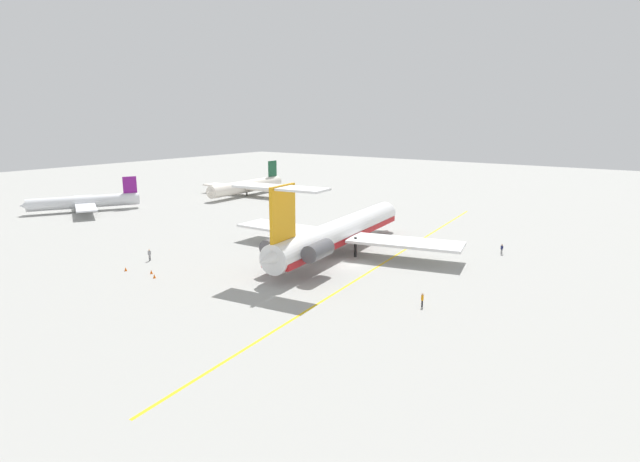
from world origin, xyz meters
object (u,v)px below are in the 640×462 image
object	(u,v)px
ground_crew_near_nose	(149,253)
ground_crew_near_tail	(502,248)
safety_cone_tail	(126,269)
safety_cone_nose	(154,276)
airliner_mid_right	(245,187)
airliner_mid_left	(81,202)
safety_cone_wingtip	(151,272)
main_jetliner	(337,233)
ground_crew_portside	(422,298)

from	to	relation	value
ground_crew_near_nose	ground_crew_near_tail	xyz separation A→B (m)	(35.39, -42.39, -0.11)
safety_cone_tail	safety_cone_nose	bearing A→B (deg)	-87.22
ground_crew_near_nose	airliner_mid_right	bearing A→B (deg)	-29.22
safety_cone_nose	airliner_mid_right	bearing A→B (deg)	34.44
airliner_mid_left	safety_cone_nose	size ratio (longest dim) A/B	43.43
safety_cone_wingtip	safety_cone_tail	bearing A→B (deg)	107.70
airliner_mid_right	safety_cone_tail	world-z (taller)	airliner_mid_right
airliner_mid_left	safety_cone_nose	bearing A→B (deg)	96.54
main_jetliner	airliner_mid_right	size ratio (longest dim) A/B	1.50
main_jetliner	ground_crew_near_nose	size ratio (longest dim) A/B	24.24
airliner_mid_left	airliner_mid_right	world-z (taller)	airliner_mid_right
main_jetliner	safety_cone_nose	xyz separation A→B (m)	(-25.04, 13.08, -3.25)
safety_cone_wingtip	airliner_mid_right	bearing A→B (deg)	33.58
main_jetliner	airliner_mid_left	size ratio (longest dim) A/B	1.86
airliner_mid_left	safety_cone_tail	size ratio (longest dim) A/B	43.43
ground_crew_near_nose	safety_cone_tail	xyz separation A→B (m)	(-5.35, -1.72, -0.88)
safety_cone_nose	safety_cone_tail	bearing A→B (deg)	92.78
ground_crew_near_tail	ground_crew_portside	size ratio (longest dim) A/B	0.99
airliner_mid_right	safety_cone_nose	world-z (taller)	airliner_mid_right
ground_crew_near_tail	ground_crew_portside	bearing A→B (deg)	157.19
ground_crew_near_tail	ground_crew_portside	world-z (taller)	ground_crew_portside
airliner_mid_left	safety_cone_tail	bearing A→B (deg)	93.91
airliner_mid_right	safety_cone_wingtip	size ratio (longest dim) A/B	53.58
safety_cone_wingtip	ground_crew_near_nose	bearing A→B (deg)	55.21
airliner_mid_left	safety_cone_nose	xyz separation A→B (m)	(-22.12, -56.18, -1.96)
safety_cone_nose	safety_cone_wingtip	size ratio (longest dim) A/B	1.00
main_jetliner	ground_crew_portside	bearing A→B (deg)	-130.08
ground_crew_near_nose	safety_cone_tail	world-z (taller)	ground_crew_near_nose
ground_crew_portside	safety_cone_nose	xyz separation A→B (m)	(-11.25, 34.35, -0.78)
main_jetliner	airliner_mid_right	world-z (taller)	main_jetliner
main_jetliner	ground_crew_near_tail	distance (m)	26.54
safety_cone_nose	safety_cone_tail	world-z (taller)	same
airliner_mid_left	airliner_mid_right	bearing A→B (deg)	-171.13
ground_crew_near_nose	airliner_mid_left	bearing A→B (deg)	10.01
safety_cone_tail	ground_crew_portside	bearing A→B (deg)	-74.07
airliner_mid_right	ground_crew_portside	xyz separation A→B (m)	(-50.56, -76.73, -1.54)
safety_cone_tail	safety_cone_wingtip	bearing A→B (deg)	-72.30
ground_crew_near_tail	safety_cone_wingtip	xyz separation A→B (m)	(-39.43, 36.57, -0.77)
ground_crew_near_tail	safety_cone_tail	distance (m)	57.57
main_jetliner	ground_crew_portside	world-z (taller)	main_jetliner
airliner_mid_left	safety_cone_tail	xyz separation A→B (m)	(-22.42, -50.06, -1.96)
airliner_mid_left	safety_cone_tail	world-z (taller)	airliner_mid_left
safety_cone_nose	airliner_mid_left	bearing A→B (deg)	68.51
airliner_mid_left	ground_crew_near_nose	size ratio (longest dim) A/B	13.06
airliner_mid_left	ground_crew_near_nose	bearing A→B (deg)	98.59
ground_crew_near_nose	safety_cone_nose	world-z (taller)	ground_crew_near_nose
airliner_mid_right	ground_crew_portside	distance (m)	91.90
main_jetliner	airliner_mid_right	bearing A→B (deg)	49.34
ground_crew_near_tail	safety_cone_tail	size ratio (longest dim) A/B	3.00
main_jetliner	ground_crew_near_nose	distance (m)	29.03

